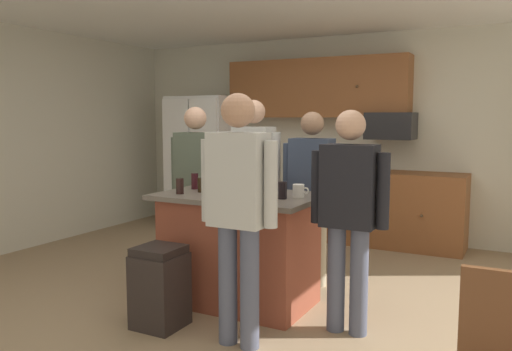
{
  "coord_description": "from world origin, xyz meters",
  "views": [
    {
      "loc": [
        2.08,
        -3.78,
        1.56
      ],
      "look_at": [
        -0.02,
        0.19,
        1.05
      ],
      "focal_mm": 36.43,
      "sensor_mm": 36.0,
      "label": 1
    }
  ],
  "objects_px": {
    "person_host_foreground": "(238,202)",
    "glass_stout_tall": "(283,190)",
    "glass_short_whisky": "(195,181)",
    "glass_pilsner": "(180,186)",
    "kitchen_island": "(239,248)",
    "trash_bin": "(160,287)",
    "person_guest_left": "(196,179)",
    "tumbler_amber": "(202,185)",
    "person_guest_by_door": "(254,175)",
    "microwave_over_range": "(391,126)",
    "person_elder_center": "(349,207)",
    "glass_dark_ale": "(221,189)",
    "person_guest_right": "(311,187)",
    "refrigerator": "(204,162)",
    "serving_tray": "(246,192)",
    "mug_ceramic_white": "(299,191)"
  },
  "relations": [
    {
      "from": "person_host_foreground",
      "to": "glass_stout_tall",
      "type": "distance_m",
      "value": 0.65
    },
    {
      "from": "glass_short_whisky",
      "to": "glass_pilsner",
      "type": "height_order",
      "value": "glass_short_whisky"
    },
    {
      "from": "kitchen_island",
      "to": "glass_pilsner",
      "type": "relative_size",
      "value": 10.2
    },
    {
      "from": "glass_short_whisky",
      "to": "trash_bin",
      "type": "distance_m",
      "value": 1.07
    },
    {
      "from": "kitchen_island",
      "to": "trash_bin",
      "type": "distance_m",
      "value": 0.78
    },
    {
      "from": "person_guest_left",
      "to": "tumbler_amber",
      "type": "relative_size",
      "value": 13.55
    },
    {
      "from": "person_guest_left",
      "to": "person_guest_by_door",
      "type": "relative_size",
      "value": 0.96
    },
    {
      "from": "microwave_over_range",
      "to": "person_guest_by_door",
      "type": "height_order",
      "value": "person_guest_by_door"
    },
    {
      "from": "person_guest_by_door",
      "to": "glass_pilsner",
      "type": "bearing_deg",
      "value": -29.57
    },
    {
      "from": "person_elder_center",
      "to": "glass_dark_ale",
      "type": "bearing_deg",
      "value": 12.86
    },
    {
      "from": "person_guest_right",
      "to": "glass_short_whisky",
      "type": "distance_m",
      "value": 1.07
    },
    {
      "from": "refrigerator",
      "to": "microwave_over_range",
      "type": "distance_m",
      "value": 2.66
    },
    {
      "from": "microwave_over_range",
      "to": "person_elder_center",
      "type": "height_order",
      "value": "microwave_over_range"
    },
    {
      "from": "person_guest_by_door",
      "to": "person_host_foreground",
      "type": "relative_size",
      "value": 1.0
    },
    {
      "from": "microwave_over_range",
      "to": "person_guest_by_door",
      "type": "bearing_deg",
      "value": -115.36
    },
    {
      "from": "kitchen_island",
      "to": "trash_bin",
      "type": "relative_size",
      "value": 2.16
    },
    {
      "from": "microwave_over_range",
      "to": "serving_tray",
      "type": "xyz_separation_m",
      "value": [
        -0.54,
        -2.62,
        -0.5
      ]
    },
    {
      "from": "refrigerator",
      "to": "trash_bin",
      "type": "height_order",
      "value": "refrigerator"
    },
    {
      "from": "person_guest_by_door",
      "to": "glass_dark_ale",
      "type": "relative_size",
      "value": 13.3
    },
    {
      "from": "glass_dark_ale",
      "to": "serving_tray",
      "type": "relative_size",
      "value": 0.29
    },
    {
      "from": "person_guest_by_door",
      "to": "tumbler_amber",
      "type": "distance_m",
      "value": 0.81
    },
    {
      "from": "microwave_over_range",
      "to": "mug_ceramic_white",
      "type": "relative_size",
      "value": 4.15
    },
    {
      "from": "person_guest_right",
      "to": "tumbler_amber",
      "type": "relative_size",
      "value": 13.14
    },
    {
      "from": "glass_dark_ale",
      "to": "glass_short_whisky",
      "type": "bearing_deg",
      "value": 146.47
    },
    {
      "from": "person_guest_right",
      "to": "person_guest_left",
      "type": "bearing_deg",
      "value": -52.98
    },
    {
      "from": "glass_short_whisky",
      "to": "mug_ceramic_white",
      "type": "relative_size",
      "value": 1.03
    },
    {
      "from": "person_host_foreground",
      "to": "glass_short_whisky",
      "type": "relative_size",
      "value": 12.29
    },
    {
      "from": "kitchen_island",
      "to": "person_elder_center",
      "type": "height_order",
      "value": "person_elder_center"
    },
    {
      "from": "trash_bin",
      "to": "kitchen_island",
      "type": "bearing_deg",
      "value": 68.54
    },
    {
      "from": "refrigerator",
      "to": "mug_ceramic_white",
      "type": "height_order",
      "value": "refrigerator"
    },
    {
      "from": "microwave_over_range",
      "to": "serving_tray",
      "type": "bearing_deg",
      "value": -101.76
    },
    {
      "from": "person_guest_left",
      "to": "mug_ceramic_white",
      "type": "height_order",
      "value": "person_guest_left"
    },
    {
      "from": "person_guest_by_door",
      "to": "trash_bin",
      "type": "xyz_separation_m",
      "value": [
        -0.01,
        -1.46,
        -0.7
      ]
    },
    {
      "from": "person_guest_right",
      "to": "serving_tray",
      "type": "xyz_separation_m",
      "value": [
        -0.28,
        -0.74,
        0.03
      ]
    },
    {
      "from": "microwave_over_range",
      "to": "glass_pilsner",
      "type": "height_order",
      "value": "microwave_over_range"
    },
    {
      "from": "person_elder_center",
      "to": "kitchen_island",
      "type": "bearing_deg",
      "value": 0.0
    },
    {
      "from": "refrigerator",
      "to": "kitchen_island",
      "type": "xyz_separation_m",
      "value": [
        1.98,
        -2.49,
        -0.45
      ]
    },
    {
      "from": "glass_short_whisky",
      "to": "trash_bin",
      "type": "relative_size",
      "value": 0.23
    },
    {
      "from": "microwave_over_range",
      "to": "serving_tray",
      "type": "height_order",
      "value": "microwave_over_range"
    },
    {
      "from": "person_guest_left",
      "to": "glass_pilsner",
      "type": "bearing_deg",
      "value": -32.13
    },
    {
      "from": "person_host_foreground",
      "to": "glass_stout_tall",
      "type": "xyz_separation_m",
      "value": [
        0.02,
        0.65,
        0.0
      ]
    },
    {
      "from": "glass_short_whisky",
      "to": "serving_tray",
      "type": "xyz_separation_m",
      "value": [
        0.56,
        -0.09,
        -0.05
      ]
    },
    {
      "from": "person_host_foreground",
      "to": "person_guest_left",
      "type": "bearing_deg",
      "value": 14.58
    },
    {
      "from": "glass_dark_ale",
      "to": "glass_stout_tall",
      "type": "distance_m",
      "value": 0.49
    },
    {
      "from": "person_host_foreground",
      "to": "person_guest_right",
      "type": "xyz_separation_m",
      "value": [
        -0.05,
        1.44,
        -0.07
      ]
    },
    {
      "from": "serving_tray",
      "to": "microwave_over_range",
      "type": "bearing_deg",
      "value": 78.24
    },
    {
      "from": "mug_ceramic_white",
      "to": "person_host_foreground",
      "type": "bearing_deg",
      "value": -97.88
    },
    {
      "from": "microwave_over_range",
      "to": "person_host_foreground",
      "type": "xyz_separation_m",
      "value": [
        -0.22,
        -3.32,
        -0.46
      ]
    },
    {
      "from": "microwave_over_range",
      "to": "kitchen_island",
      "type": "bearing_deg",
      "value": -103.3
    },
    {
      "from": "microwave_over_range",
      "to": "person_elder_center",
      "type": "distance_m",
      "value": 2.84
    }
  ]
}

